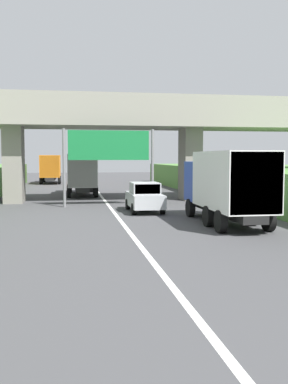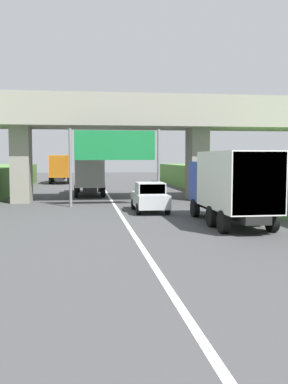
{
  "view_description": "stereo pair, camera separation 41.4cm",
  "coord_description": "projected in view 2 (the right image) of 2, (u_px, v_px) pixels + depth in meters",
  "views": [
    {
      "loc": [
        -2.4,
        6.67,
        3.15
      ],
      "look_at": [
        0.0,
        21.05,
        2.0
      ],
      "focal_mm": 40.8,
      "sensor_mm": 36.0,
      "label": 1
    },
    {
      "loc": [
        -1.99,
        6.61,
        3.15
      ],
      "look_at": [
        0.0,
        21.05,
        2.0
      ],
      "focal_mm": 40.8,
      "sensor_mm": 36.0,
      "label": 2
    }
  ],
  "objects": [
    {
      "name": "car_silver",
      "position": [
        150.0,
        197.0,
        25.37
      ],
      "size": [
        1.86,
        4.1,
        1.72
      ],
      "color": "#B2B5B7",
      "rests_on": "ground"
    },
    {
      "name": "overhead_highway_sign",
      "position": [
        115.0,
        150.0,
        28.03
      ],
      "size": [
        5.88,
        0.18,
        5.0
      ],
      "color": "slate",
      "rests_on": "ground"
    },
    {
      "name": "overpass_bridge",
      "position": [
        111.0,
        123.0,
        31.35
      ],
      "size": [
        40.0,
        4.8,
        7.5
      ],
      "color": "gray",
      "rests_on": "ground"
    },
    {
      "name": "truck_blue",
      "position": [
        230.0,
        184.0,
        20.44
      ],
      "size": [
        2.44,
        7.3,
        3.44
      ],
      "color": "black",
      "rests_on": "ground"
    },
    {
      "name": "truck_orange",
      "position": [
        60.0,
        168.0,
        53.95
      ],
      "size": [
        2.44,
        7.3,
        3.44
      ],
      "color": "black",
      "rests_on": "ground"
    },
    {
      "name": "lane_centre_stripe",
      "position": [
        121.0,
        214.0,
        24.23
      ],
      "size": [
        0.2,
        101.24,
        0.01
      ],
      "primitive_type": "cube",
      "color": "white",
      "rests_on": "ground"
    },
    {
      "name": "truck_black",
      "position": [
        89.0,
        172.0,
        36.78
      ],
      "size": [
        2.44,
        7.3,
        3.44
      ],
      "color": "black",
      "rests_on": "ground"
    }
  ]
}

